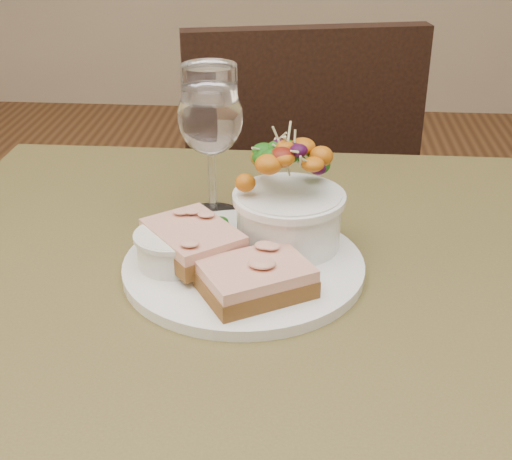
# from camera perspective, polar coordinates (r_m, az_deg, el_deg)

# --- Properties ---
(cafe_table) EXTENTS (0.80, 0.80, 0.75)m
(cafe_table) POSITION_cam_1_polar(r_m,az_deg,el_deg) (0.79, -0.27, -11.15)
(cafe_table) COLOR #4B4520
(cafe_table) RESTS_ON ground
(chair_far) EXTENTS (0.50, 0.50, 0.90)m
(chair_far) POSITION_cam_1_polar(r_m,az_deg,el_deg) (1.60, 2.22, -4.57)
(chair_far) COLOR black
(chair_far) RESTS_ON ground
(dinner_plate) EXTENTS (0.26, 0.26, 0.01)m
(dinner_plate) POSITION_cam_1_polar(r_m,az_deg,el_deg) (0.76, -0.99, -2.92)
(dinner_plate) COLOR white
(dinner_plate) RESTS_ON cafe_table
(sandwich_front) EXTENTS (0.13, 0.12, 0.03)m
(sandwich_front) POSITION_cam_1_polar(r_m,az_deg,el_deg) (0.70, -0.02, -3.91)
(sandwich_front) COLOR #502D15
(sandwich_front) RESTS_ON dinner_plate
(sandwich_back) EXTENTS (0.12, 0.13, 0.03)m
(sandwich_back) POSITION_cam_1_polar(r_m,az_deg,el_deg) (0.75, -5.07, -0.84)
(sandwich_back) COLOR #502D15
(sandwich_back) RESTS_ON dinner_plate
(ramekin) EXTENTS (0.07, 0.07, 0.04)m
(ramekin) POSITION_cam_1_polar(r_m,az_deg,el_deg) (0.75, -6.68, -1.35)
(ramekin) COLOR silver
(ramekin) RESTS_ON dinner_plate
(salad_bowl) EXTENTS (0.11, 0.11, 0.13)m
(salad_bowl) POSITION_cam_1_polar(r_m,az_deg,el_deg) (0.77, 2.67, 2.82)
(salad_bowl) COLOR white
(salad_bowl) RESTS_ON dinner_plate
(garnish) EXTENTS (0.05, 0.04, 0.02)m
(garnish) POSITION_cam_1_polar(r_m,az_deg,el_deg) (0.83, -4.01, 0.91)
(garnish) COLOR #0C370A
(garnish) RESTS_ON dinner_plate
(wine_glass) EXTENTS (0.08, 0.08, 0.18)m
(wine_glass) POSITION_cam_1_polar(r_m,az_deg,el_deg) (0.83, -3.67, 8.67)
(wine_glass) COLOR white
(wine_glass) RESTS_ON cafe_table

